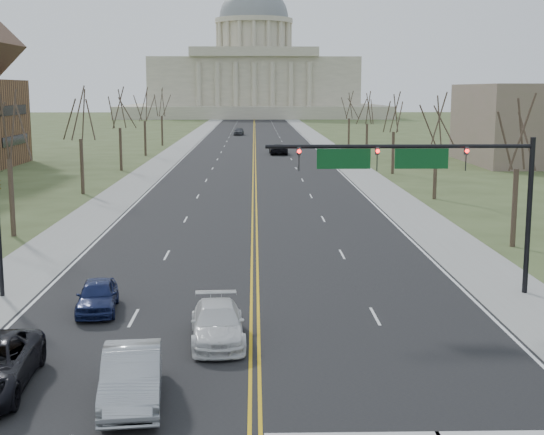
{
  "coord_description": "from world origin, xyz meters",
  "views": [
    {
      "loc": [
        0.01,
        -20.17,
        9.3
      ],
      "look_at": [
        0.88,
        17.04,
        3.0
      ],
      "focal_mm": 50.0,
      "sensor_mm": 36.0,
      "label": 1
    }
  ],
  "objects_px": {
    "car_sb_inner_second": "(217,323)",
    "signal_mast": "(420,169)",
    "car_sb_inner_lead": "(132,376)",
    "car_far_sb": "(239,131)",
    "car_far_nb": "(278,149)",
    "car_sb_outer_second": "(97,296)"
  },
  "relations": [
    {
      "from": "car_sb_inner_second",
      "to": "signal_mast",
      "type": "bearing_deg",
      "value": 32.25
    },
    {
      "from": "car_sb_inner_lead",
      "to": "car_sb_inner_second",
      "type": "height_order",
      "value": "car_sb_inner_lead"
    },
    {
      "from": "signal_mast",
      "to": "car_far_sb",
      "type": "relative_size",
      "value": 2.59
    },
    {
      "from": "signal_mast",
      "to": "car_sb_inner_lead",
      "type": "xyz_separation_m",
      "value": [
        -11.13,
        -12.03,
        -4.94
      ]
    },
    {
      "from": "car_far_nb",
      "to": "signal_mast",
      "type": "bearing_deg",
      "value": 91.78
    },
    {
      "from": "car_far_nb",
      "to": "car_far_sb",
      "type": "distance_m",
      "value": 47.88
    },
    {
      "from": "car_sb_outer_second",
      "to": "car_far_sb",
      "type": "distance_m",
      "value": 126.48
    },
    {
      "from": "car_far_nb",
      "to": "car_sb_inner_second",
      "type": "bearing_deg",
      "value": 85.46
    },
    {
      "from": "car_sb_inner_lead",
      "to": "car_far_nb",
      "type": "height_order",
      "value": "car_sb_inner_lead"
    },
    {
      "from": "signal_mast",
      "to": "car_far_sb",
      "type": "bearing_deg",
      "value": 94.92
    },
    {
      "from": "car_sb_outer_second",
      "to": "car_far_nb",
      "type": "bearing_deg",
      "value": 76.4
    },
    {
      "from": "signal_mast",
      "to": "car_sb_outer_second",
      "type": "height_order",
      "value": "signal_mast"
    },
    {
      "from": "signal_mast",
      "to": "car_sb_outer_second",
      "type": "distance_m",
      "value": 15.19
    },
    {
      "from": "car_sb_inner_lead",
      "to": "car_far_sb",
      "type": "distance_m",
      "value": 135.95
    },
    {
      "from": "car_sb_inner_second",
      "to": "car_far_nb",
      "type": "bearing_deg",
      "value": 82.4
    },
    {
      "from": "car_sb_inner_lead",
      "to": "car_sb_outer_second",
      "type": "relative_size",
      "value": 1.23
    },
    {
      "from": "signal_mast",
      "to": "car_far_nb",
      "type": "height_order",
      "value": "signal_mast"
    },
    {
      "from": "car_sb_inner_lead",
      "to": "signal_mast",
      "type": "bearing_deg",
      "value": 40.89
    },
    {
      "from": "car_sb_outer_second",
      "to": "car_far_nb",
      "type": "relative_size",
      "value": 0.74
    },
    {
      "from": "car_sb_inner_second",
      "to": "car_far_nb",
      "type": "xyz_separation_m",
      "value": [
        4.89,
        83.04,
        0.06
      ]
    },
    {
      "from": "car_sb_inner_lead",
      "to": "car_sb_inner_second",
      "type": "relative_size",
      "value": 1.03
    },
    {
      "from": "car_sb_outer_second",
      "to": "car_far_sb",
      "type": "relative_size",
      "value": 0.86
    }
  ]
}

